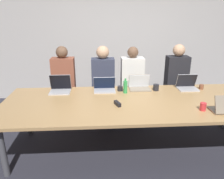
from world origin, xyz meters
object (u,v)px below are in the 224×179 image
object	(u,v)px
laptop_far_left	(60,87)
person_far_center	(132,87)
person_far_right	(176,83)
bottle_far_center	(125,87)
cup_far_right	(201,87)
person_far_midleft	(103,87)
laptop_far_right	(187,85)
laptop_far_midleft	(105,87)
cup_near_right	(203,107)
laptop_far_center	(139,85)
cup_far_midleft	(120,88)
cup_far_center	(156,87)
person_far_left	(64,86)
stapler	(117,104)

from	to	relation	value
laptop_far_left	person_far_center	distance (m)	1.30
person_far_right	bottle_far_center	size ratio (longest dim) A/B	6.09
cup_far_right	bottle_far_center	distance (m)	1.29
cup_far_right	person_far_midleft	xyz separation A→B (m)	(-1.62, 0.42, -0.11)
laptop_far_right	laptop_far_midleft	distance (m)	1.37
laptop_far_midleft	cup_near_right	bearing A→B (deg)	-33.75
person_far_center	cup_near_right	world-z (taller)	person_far_center
laptop_far_center	person_far_midleft	distance (m)	0.70
cup_far_right	person_far_center	distance (m)	1.19
laptop_far_left	bottle_far_center	distance (m)	1.04
cup_near_right	bottle_far_center	bearing A→B (deg)	142.50
cup_far_midleft	person_far_center	bearing A→B (deg)	59.41
laptop_far_left	cup_far_midleft	bearing A→B (deg)	-1.32
person_far_right	cup_far_center	size ratio (longest dim) A/B	14.02
laptop_far_midleft	laptop_far_left	bearing A→B (deg)	179.33
person_far_right	cup_near_right	distance (m)	1.36
cup_far_center	laptop_far_midleft	world-z (taller)	laptop_far_midleft
cup_far_center	person_far_midleft	xyz separation A→B (m)	(-0.85, 0.43, -0.12)
person_far_center	bottle_far_center	distance (m)	0.62
laptop_far_midleft	bottle_far_center	bearing A→B (deg)	-21.06
cup_far_center	bottle_far_center	bearing A→B (deg)	-170.64
cup_far_midleft	person_far_midleft	bearing A→B (deg)	123.22
person_far_left	cup_near_right	bearing A→B (deg)	-33.97
cup_near_right	cup_far_center	bearing A→B (deg)	117.47
cup_far_right	cup_far_midleft	size ratio (longest dim) A/B	0.93
laptop_far_left	cup_far_right	xyz separation A→B (m)	(2.31, -0.04, -0.04)
laptop_far_center	laptop_far_right	bearing A→B (deg)	-3.22
bottle_far_center	laptop_far_midleft	xyz separation A→B (m)	(-0.32, 0.12, -0.03)
person_far_left	person_far_midleft	world-z (taller)	person_far_midleft
bottle_far_center	cup_near_right	distance (m)	1.17
laptop_far_right	person_far_right	size ratio (longest dim) A/B	0.23
cup_far_midleft	stapler	distance (m)	0.60
person_far_center	stapler	size ratio (longest dim) A/B	9.06
person_far_left	cup_far_midleft	xyz separation A→B (m)	(0.97, -0.51, 0.12)
person_far_left	cup_far_center	distance (m)	1.65
person_far_center	cup_far_right	bearing A→B (deg)	-22.79
laptop_far_left	person_far_right	distance (m)	2.14
person_far_center	cup_near_right	xyz separation A→B (m)	(0.74, -1.27, 0.14)
person_far_left	bottle_far_center	bearing A→B (deg)	-30.58
laptop_far_right	cup_near_right	bearing A→B (deg)	-98.14
laptop_far_center	cup_near_right	xyz separation A→B (m)	(0.67, -0.88, -0.02)
bottle_far_center	cup_far_midleft	bearing A→B (deg)	122.71
cup_near_right	laptop_far_center	bearing A→B (deg)	127.17
cup_near_right	cup_far_midleft	xyz separation A→B (m)	(-1.00, 0.82, -0.01)
laptop_far_left	person_far_right	size ratio (longest dim) A/B	0.23
cup_far_center	cup_far_midleft	distance (m)	0.59
person_far_left	cup_far_right	bearing A→B (deg)	-12.61
laptop_far_right	person_far_center	distance (m)	0.97
laptop_far_right	laptop_far_midleft	world-z (taller)	laptop_far_right
bottle_far_center	person_far_left	bearing A→B (deg)	149.42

